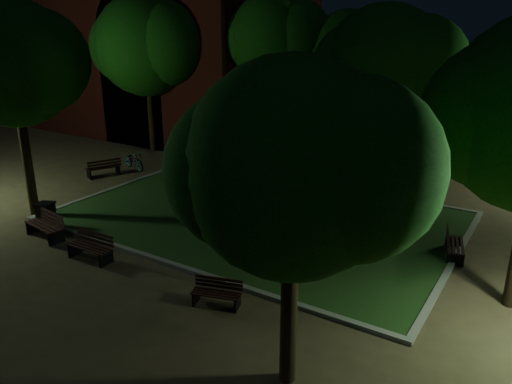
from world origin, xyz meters
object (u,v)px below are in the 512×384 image
(bench_right_side, at_px, (453,245))
(bicycle, at_px, (134,160))
(bench_near_left, at_px, (91,247))
(bench_west_near, at_px, (46,226))
(bench_near_right, at_px, (217,293))
(trash_bin, at_px, (46,215))
(bench_far_side, at_px, (364,178))
(bench_left_side, at_px, (104,168))
(monument, at_px, (258,195))

(bench_right_side, bearing_deg, bicycle, 70.18)
(bench_near_left, xyz_separation_m, bench_west_near, (-2.81, 0.31, 0.03))
(bench_near_right, height_order, bicycle, bicycle)
(bench_west_near, height_order, trash_bin, trash_bin)
(bench_far_side, xyz_separation_m, bicycle, (-11.43, -3.81, 0.10))
(bench_near_right, relative_size, bench_left_side, 0.83)
(bench_left_side, distance_m, trash_bin, 6.67)
(bench_right_side, xyz_separation_m, bench_far_side, (-5.27, 5.61, -0.02))
(bench_far_side, bearing_deg, bench_near_left, 49.14)
(bench_near_left, height_order, trash_bin, trash_bin)
(bicycle, bearing_deg, monument, -87.53)
(bench_west_near, bearing_deg, bicycle, 122.07)
(bench_near_right, relative_size, bench_west_near, 0.80)
(bench_right_side, height_order, bicycle, bicycle)
(bench_west_near, bearing_deg, bench_near_left, 1.17)
(bench_left_side, height_order, bench_right_side, bench_left_side)
(bench_west_near, relative_size, trash_bin, 1.80)
(bench_west_near, xyz_separation_m, trash_bin, (-0.74, 0.56, 0.06))
(bench_far_side, bearing_deg, bench_west_near, 38.10)
(monument, xyz_separation_m, bicycle, (-9.26, 2.30, -0.47))
(bench_near_right, height_order, trash_bin, trash_bin)
(bench_near_left, xyz_separation_m, bench_near_right, (5.25, -0.06, -0.07))
(bench_near_left, bearing_deg, bench_right_side, 30.92)
(monument, bearing_deg, bench_near_right, -67.92)
(monument, xyz_separation_m, bench_right_side, (7.45, 0.50, -0.55))
(bench_near_right, height_order, bench_far_side, bench_far_side)
(bench_left_side, bearing_deg, bicycle, -167.64)
(bench_west_near, height_order, bench_right_side, bench_west_near)
(bench_near_right, distance_m, bench_left_side, 13.86)
(bench_near_right, distance_m, bench_west_near, 8.07)
(bench_far_side, bearing_deg, bench_right_side, 114.19)
(bench_near_right, distance_m, bench_far_side, 12.32)
(bench_near_left, bearing_deg, bicycle, 125.49)
(bench_near_left, bearing_deg, trash_bin, 164.01)
(trash_bin, bearing_deg, bench_near_right, -6.05)
(bench_far_side, bearing_deg, bench_near_right, 72.56)
(monument, bearing_deg, bench_far_side, 70.41)
(bench_near_left, xyz_separation_m, bench_right_side, (10.18, 6.64, -0.02))
(bench_left_side, distance_m, bench_right_side, 17.05)
(monument, relative_size, bicycle, 1.73)
(trash_bin, bearing_deg, monument, 40.00)
(monument, xyz_separation_m, trash_bin, (-6.28, -5.27, -0.44))
(bench_near_right, bearing_deg, bench_left_side, 134.20)
(bench_right_side, bearing_deg, bench_left_side, 76.30)
(bench_far_side, height_order, bicycle, bicycle)
(bicycle, bearing_deg, bench_near_left, -125.86)
(bench_west_near, bearing_deg, monument, 53.94)
(bench_west_near, relative_size, bench_right_side, 1.11)
(bench_west_near, relative_size, bicycle, 1.00)
(bench_right_side, xyz_separation_m, bicycle, (-16.70, 1.80, 0.07))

